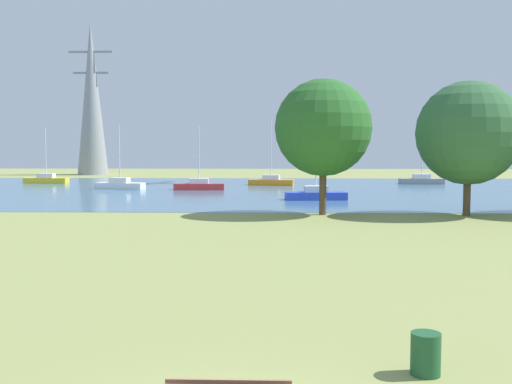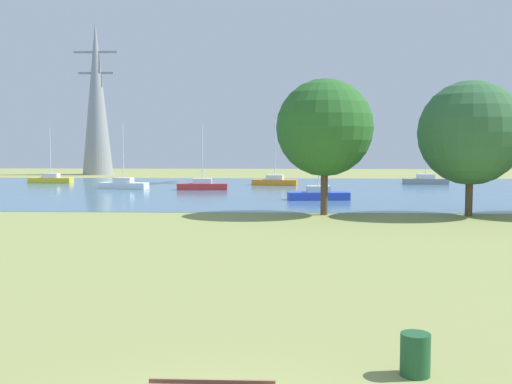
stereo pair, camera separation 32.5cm
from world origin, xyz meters
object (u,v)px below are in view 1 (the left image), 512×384
Objects in this scene: litter_bin at (426,354)px; sailboat_gray at (421,180)px; sailboat_red at (199,185)px; electricity_pylon at (92,98)px; tree_west_near at (469,133)px; sailboat_yellow at (46,179)px; sailboat_white at (120,184)px; sailboat_orange at (271,181)px; tree_east_far at (323,128)px; sailboat_blue at (316,194)px.

sailboat_gray is at bearing 76.59° from litter_bin.
electricity_pylon reaches higher than sailboat_red.
tree_west_near is at bearing -47.32° from sailboat_red.
sailboat_white is at bearing -39.18° from sailboat_yellow.
tree_west_near is at bearing 71.11° from litter_bin.
sailboat_yellow is 1.02× the size of sailboat_red.
sailboat_red is at bearing -134.58° from sailboat_orange.
electricity_pylon reaches higher than sailboat_yellow.
sailboat_yellow is 0.75× the size of tree_east_far.
sailboat_yellow is at bearing 133.71° from tree_east_far.
sailboat_blue is 0.92× the size of tree_west_near.
sailboat_yellow is 22.93m from electricity_pylon.
tree_east_far is (0.14, 26.24, 4.97)m from litter_bin.
sailboat_white is 13.70m from sailboat_yellow.
tree_east_far reaches higher than sailboat_gray.
sailboat_white is 32.63m from sailboat_gray.
sailboat_orange is 0.83× the size of tree_east_far.
sailboat_white is 0.28× the size of electricity_pylon.
sailboat_white is (-14.85, -5.96, -0.01)m from sailboat_orange.
electricity_pylon is (-42.90, 20.43, 10.66)m from sailboat_gray.
sailboat_red is 37.25m from electricity_pylon.
sailboat_orange is 25.61m from sailboat_yellow.
sailboat_gray is at bearing 66.14° from tree_east_far.
tree_west_near is (8.78, -0.17, -0.33)m from tree_east_far.
tree_west_near reaches higher than sailboat_blue.
sailboat_red is (-6.89, -6.99, -0.01)m from sailboat_orange.
sailboat_blue is 1.09× the size of sailboat_orange.
litter_bin is at bearing -86.56° from sailboat_orange.
sailboat_orange reaches higher than sailboat_red.
tree_west_near is at bearing -98.47° from sailboat_gray.
electricity_pylon is at bearing 111.03° from litter_bin.
sailboat_blue reaches higher than sailboat_gray.
electricity_pylon is at bearing 92.21° from sailboat_yellow.
sailboat_white is at bearing 130.26° from tree_east_far.
litter_bin is 53.80m from sailboat_orange.
tree_east_far is 8.79m from tree_west_near.
tree_west_near is (19.03, -20.64, 4.59)m from sailboat_red.
litter_bin is 82.85m from electricity_pylon.
sailboat_orange is (-3.63, 17.30, -0.01)m from sailboat_blue.
sailboat_white is 0.75× the size of tree_east_far.
litter_bin is at bearing -68.97° from electricity_pylon.
sailboat_yellow is (-28.70, 56.39, 0.05)m from litter_bin.
sailboat_orange is at bearing 96.98° from tree_east_far.
sailboat_red is at bearing -157.91° from sailboat_gray.
sailboat_white reaches higher than sailboat_red.
litter_bin is 51.05m from sailboat_white.
sailboat_yellow is at bearing 173.96° from sailboat_orange.
tree_west_near is (8.92, 26.07, 4.64)m from litter_bin.
sailboat_gray is at bearing 15.14° from sailboat_white.
sailboat_gray is 33.20m from tree_east_far.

